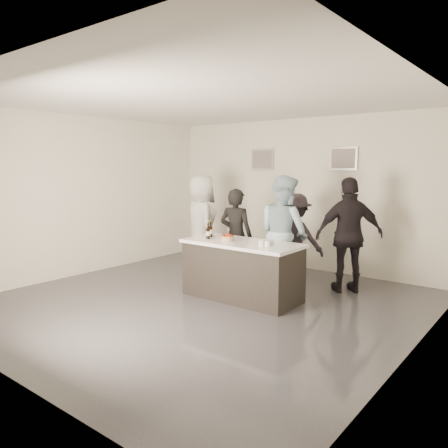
# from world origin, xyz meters

# --- Properties ---
(floor) EXTENTS (6.00, 6.00, 0.00)m
(floor) POSITION_xyz_m (0.00, 0.00, 0.00)
(floor) COLOR #3D3D42
(floor) RESTS_ON ground
(ceiling) EXTENTS (6.00, 6.00, 0.00)m
(ceiling) POSITION_xyz_m (0.00, 0.00, 3.00)
(ceiling) COLOR white
(wall_back) EXTENTS (6.00, 0.04, 3.00)m
(wall_back) POSITION_xyz_m (0.00, 3.00, 1.50)
(wall_back) COLOR silver
(wall_back) RESTS_ON ground
(wall_left) EXTENTS (0.04, 6.00, 3.00)m
(wall_left) POSITION_xyz_m (-3.00, 0.00, 1.50)
(wall_left) COLOR silver
(wall_left) RESTS_ON ground
(wall_right) EXTENTS (0.04, 6.00, 3.00)m
(wall_right) POSITION_xyz_m (3.00, 0.00, 1.50)
(wall_right) COLOR silver
(wall_right) RESTS_ON ground
(picture_left) EXTENTS (0.54, 0.04, 0.44)m
(picture_left) POSITION_xyz_m (-0.90, 2.97, 2.20)
(picture_left) COLOR #B2B2B7
(picture_left) RESTS_ON wall_back
(picture_right) EXTENTS (0.54, 0.04, 0.44)m
(picture_right) POSITION_xyz_m (0.90, 2.97, 2.20)
(picture_right) COLOR #B2B2B7
(picture_right) RESTS_ON wall_back
(bar_counter) EXTENTS (1.86, 0.86, 0.90)m
(bar_counter) POSITION_xyz_m (0.34, 0.52, 0.45)
(bar_counter) COLOR white
(bar_counter) RESTS_ON ground
(cake) EXTENTS (0.20, 0.20, 0.07)m
(cake) POSITION_xyz_m (0.14, 0.42, 0.94)
(cake) COLOR orange
(cake) RESTS_ON bar_counter
(beer_bottle_a) EXTENTS (0.07, 0.07, 0.26)m
(beer_bottle_a) POSITION_xyz_m (-0.35, 0.58, 1.03)
(beer_bottle_a) COLOR black
(beer_bottle_a) RESTS_ON bar_counter
(beer_bottle_b) EXTENTS (0.07, 0.07, 0.26)m
(beer_bottle_b) POSITION_xyz_m (-0.26, 0.41, 1.03)
(beer_bottle_b) COLOR black
(beer_bottle_b) RESTS_ON bar_counter
(tumbler_cluster) EXTENTS (0.19, 0.19, 0.08)m
(tumbler_cluster) POSITION_xyz_m (0.81, 0.48, 0.94)
(tumbler_cluster) COLOR #C38212
(tumbler_cluster) RESTS_ON bar_counter
(candles) EXTENTS (0.24, 0.08, 0.01)m
(candles) POSITION_xyz_m (0.10, 0.21, 0.90)
(candles) COLOR pink
(candles) RESTS_ON bar_counter
(person_main_black) EXTENTS (0.67, 0.51, 1.68)m
(person_main_black) POSITION_xyz_m (-0.31, 1.24, 0.84)
(person_main_black) COLOR black
(person_main_black) RESTS_ON ground
(person_main_blue) EXTENTS (1.14, 1.04, 1.91)m
(person_main_blue) POSITION_xyz_m (0.58, 1.37, 0.96)
(person_main_blue) COLOR #A5C5D8
(person_main_blue) RESTS_ON ground
(person_guest_left) EXTENTS (1.10, 1.00, 1.89)m
(person_guest_left) POSITION_xyz_m (-1.35, 1.51, 0.95)
(person_guest_left) COLOR silver
(person_guest_left) RESTS_ON ground
(person_guest_right) EXTENTS (1.13, 1.08, 1.89)m
(person_guest_right) POSITION_xyz_m (1.50, 1.90, 0.94)
(person_guest_right) COLOR black
(person_guest_right) RESTS_ON ground
(person_guest_back) EXTENTS (1.08, 0.69, 1.58)m
(person_guest_back) POSITION_xyz_m (0.49, 1.92, 0.79)
(person_guest_back) COLOR #28242A
(person_guest_back) RESTS_ON ground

